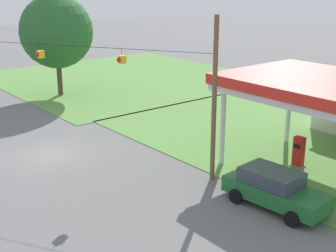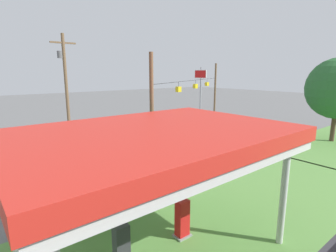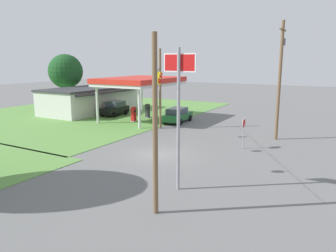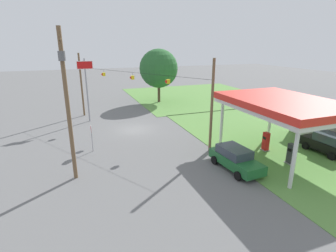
{
  "view_description": "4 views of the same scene",
  "coord_description": "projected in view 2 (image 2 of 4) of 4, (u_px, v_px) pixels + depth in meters",
  "views": [
    {
      "loc": [
        24.19,
        -10.68,
        9.84
      ],
      "look_at": [
        6.04,
        4.06,
        2.46
      ],
      "focal_mm": 50.0,
      "sensor_mm": 36.0,
      "label": 1
    },
    {
      "loc": [
        17.21,
        17.44,
        7.12
      ],
      "look_at": [
        4.94,
        2.12,
        3.11
      ],
      "focal_mm": 28.0,
      "sensor_mm": 36.0,
      "label": 2
    },
    {
      "loc": [
        -20.63,
        -12.65,
        7.06
      ],
      "look_at": [
        3.98,
        1.48,
        1.39
      ],
      "focal_mm": 35.0,
      "sensor_mm": 36.0,
      "label": 3
    },
    {
      "loc": [
        28.01,
        -6.38,
        9.4
      ],
      "look_at": [
        3.91,
        2.62,
        1.28
      ],
      "focal_mm": 28.0,
      "sensor_mm": 36.0,
      "label": 4
    }
  ],
  "objects": [
    {
      "name": "utility_pole_main",
      "position": [
        66.0,
        87.0,
        23.4
      ],
      "size": [
        2.2,
        0.44,
        10.46
      ],
      "color": "brown",
      "rests_on": "ground"
    },
    {
      "name": "ground_plane",
      "position": [
        194.0,
        148.0,
        25.31
      ],
      "size": [
        160.0,
        160.0,
        0.0
      ],
      "primitive_type": "plane",
      "color": "slate"
    },
    {
      "name": "stop_sign_roadside",
      "position": [
        123.0,
        127.0,
        25.83
      ],
      "size": [
        0.8,
        0.08,
        2.5
      ],
      "rotation": [
        0.0,
        0.0,
        3.14
      ],
      "color": "#99999E",
      "rests_on": "ground"
    },
    {
      "name": "car_at_pumps_front",
      "position": [
        92.0,
        194.0,
        13.69
      ],
      "size": [
        4.88,
        2.38,
        1.72
      ],
      "rotation": [
        0.0,
        0.0,
        0.08
      ],
      "color": "#1E602D",
      "rests_on": "ground"
    },
    {
      "name": "fuel_pump_far",
      "position": [
        122.0,
        248.0,
        9.58
      ],
      "size": [
        0.71,
        0.56,
        1.74
      ],
      "color": "gray",
      "rests_on": "ground"
    },
    {
      "name": "fuel_pump_near",
      "position": [
        182.0,
        220.0,
        11.4
      ],
      "size": [
        0.71,
        0.56,
        1.74
      ],
      "color": "gray",
      "rests_on": "ground"
    },
    {
      "name": "signal_span_gantry",
      "position": [
        195.0,
        102.0,
        24.43
      ],
      "size": [
        17.17,
        10.24,
        8.27
      ],
      "color": "brown",
      "rests_on": "ground"
    },
    {
      "name": "stop_sign_overhead",
      "position": [
        200.0,
        88.0,
        30.98
      ],
      "size": [
        0.22,
        1.87,
        7.74
      ],
      "color": "gray",
      "rests_on": "ground"
    },
    {
      "name": "gas_station_canopy",
      "position": [
        153.0,
        142.0,
        9.73
      ],
      "size": [
        10.29,
        7.19,
        5.1
      ],
      "color": "silver",
      "rests_on": "ground"
    }
  ]
}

